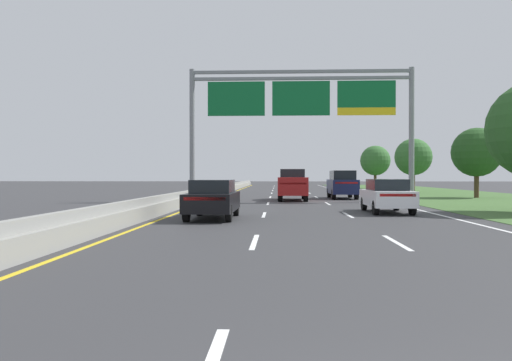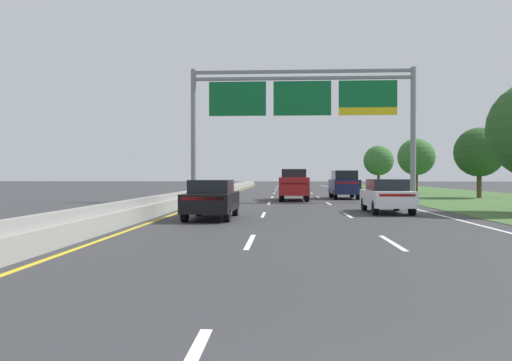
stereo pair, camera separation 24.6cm
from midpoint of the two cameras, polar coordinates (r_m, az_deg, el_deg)
ground_plane at (r=37.65m, az=4.22°, el=-2.08°), size 220.00×220.00×0.00m
lane_striping at (r=37.19m, az=4.24°, el=-2.11°), size 11.96×106.00×0.01m
grass_verge_right at (r=40.54m, az=24.35°, el=-1.93°), size 14.00×110.00×0.02m
median_barrier_concrete at (r=38.02m, az=-5.78°, el=-1.52°), size 0.60×110.00×0.85m
overhead_sign_gantry at (r=33.85m, az=4.95°, el=8.49°), size 15.06×0.42×8.94m
pickup_truck_red at (r=35.18m, az=4.00°, el=-0.52°), size 2.08×5.43×2.20m
car_white_right_lane_sedan at (r=24.18m, az=14.43°, el=-1.64°), size 1.82×4.40×1.57m
car_black_left_lane_sedan at (r=20.23m, az=-5.29°, el=-2.06°), size 1.86×4.42×1.57m
car_navy_right_lane_suv at (r=38.18m, az=9.65°, el=-0.40°), size 1.90×4.70×2.11m
roadside_tree_mid at (r=42.27m, az=23.76°, el=2.97°), size 3.80×3.80×5.46m
roadside_tree_far at (r=54.15m, az=17.42°, el=2.58°), size 3.81×3.81×5.57m
roadside_tree_distant at (r=68.44m, az=13.37°, el=2.23°), size 3.99×3.99×5.74m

